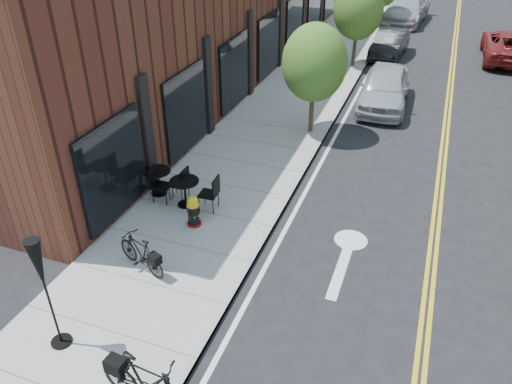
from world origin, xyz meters
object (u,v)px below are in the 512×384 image
at_px(bicycle_left, 141,253).
at_px(parked_car_far, 510,46).
at_px(bistro_set_b, 158,179).
at_px(parked_car_b, 390,44).
at_px(bicycle_right, 148,384).
at_px(parked_car_a, 385,87).
at_px(parked_car_c, 406,9).
at_px(fire_hydrant, 193,211).
at_px(bistro_set_c, 185,189).
at_px(patio_umbrella, 41,272).

bearing_deg(bicycle_left, parked_car_far, 177.34).
height_order(bistro_set_b, parked_car_b, parked_car_b).
bearing_deg(bicycle_right, bistro_set_b, 33.56).
bearing_deg(parked_car_a, parked_car_c, 90.59).
distance_m(bicycle_right, parked_car_b, 22.07).
relative_size(bicycle_left, bistro_set_b, 0.85).
xyz_separation_m(bicycle_left, parked_car_far, (8.83, 20.45, 0.16)).
xyz_separation_m(bicycle_left, bicycle_right, (2.01, -3.06, 0.11)).
bearing_deg(fire_hydrant, bicycle_right, -63.65).
distance_m(bistro_set_c, parked_car_a, 10.26).
xyz_separation_m(bistro_set_b, parked_car_a, (5.07, 9.15, 0.17)).
height_order(bicycle_left, bicycle_right, bicycle_right).
bearing_deg(parked_car_far, bistro_set_b, 58.77).
xyz_separation_m(bicycle_right, parked_car_far, (6.82, 23.51, 0.05)).
relative_size(bistro_set_b, parked_car_c, 0.32).
bearing_deg(parked_car_b, parked_car_c, 94.35).
xyz_separation_m(bicycle_left, parked_car_b, (3.11, 18.98, 0.07)).
height_order(bicycle_left, patio_umbrella, patio_umbrella).
distance_m(bistro_set_b, bistro_set_c, 1.04).
relative_size(parked_car_a, parked_car_b, 1.15).
distance_m(bistro_set_c, parked_car_far, 19.90).
distance_m(parked_car_a, parked_car_c, 14.59).
distance_m(bicycle_right, parked_car_far, 24.48).
height_order(bicycle_left, parked_car_b, parked_car_b).
bearing_deg(parked_car_c, bistro_set_c, -93.17).
xyz_separation_m(bistro_set_b, bistro_set_c, (1.00, -0.27, 0.02)).
distance_m(parked_car_a, parked_car_far, 9.69).
bearing_deg(bistro_set_b, fire_hydrant, -31.01).
height_order(fire_hydrant, bistro_set_b, bistro_set_b).
bearing_deg(patio_umbrella, bistro_set_b, 99.70).
xyz_separation_m(parked_car_a, parked_car_b, (-0.67, 6.80, -0.12)).
bearing_deg(parked_car_b, parked_car_a, -80.01).
relative_size(bicycle_right, patio_umbrella, 0.76).
distance_m(parked_car_b, parked_car_c, 7.78).
height_order(parked_car_b, parked_car_far, parked_car_far).
distance_m(bistro_set_c, parked_car_b, 16.57).
xyz_separation_m(parked_car_a, parked_car_far, (5.05, 8.27, -0.03)).
distance_m(patio_umbrella, parked_car_a, 15.25).
bearing_deg(parked_car_far, fire_hydrant, 64.21).
height_order(parked_car_b, parked_car_c, parked_car_c).
distance_m(bicycle_right, bistro_set_b, 6.93).
distance_m(bicycle_left, parked_car_c, 26.94).
bearing_deg(parked_car_far, parked_car_a, 57.49).
xyz_separation_m(parked_car_c, parked_car_far, (5.72, -6.31, -0.08)).
distance_m(fire_hydrant, bistro_set_c, 0.99).
relative_size(parked_car_b, parked_car_far, 0.74).
bearing_deg(parked_car_a, bistro_set_c, -115.42).
height_order(bistro_set_c, parked_car_a, parked_car_a).
bearing_deg(bicycle_left, parked_car_b, -168.59).
xyz_separation_m(parked_car_b, parked_car_c, (0.00, 7.77, 0.17)).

